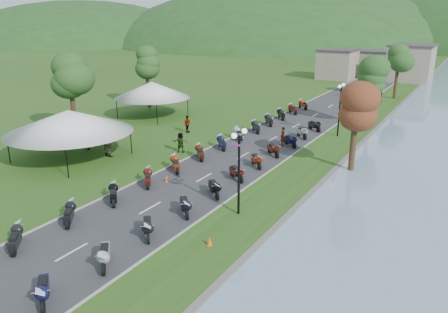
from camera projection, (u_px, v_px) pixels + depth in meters
The scene contains 12 objects.
road at pixel (296, 126), 46.12m from camera, with size 7.00×120.00×0.02m, color #37373A.
hills_backdrop at pixel (441, 44), 177.50m from camera, with size 360.00×120.00×76.00m, color #285621, non-canonical shape.
far_building at pixel (374, 63), 83.26m from camera, with size 18.00×16.00×5.00m, color gray.
moto_row_left at pixel (189, 158), 33.87m from camera, with size 2.60×52.14×1.10m, color #331411, non-canonical shape.
moto_row_right at pixel (226, 180), 29.49m from camera, with size 2.60×37.92×1.10m, color #331411, non-canonical shape.
vendor_tent_main at pixel (70, 135), 35.03m from camera, with size 6.68×6.68×4.00m, color white, non-canonical shape.
vendor_tent_side at pixel (153, 99), 49.71m from camera, with size 5.71×5.71×4.00m, color white, non-canonical shape.
tree_park_left at pixel (71, 88), 40.39m from camera, with size 3.38×3.38×9.38m, color #2F5D23, non-canonical shape.
tree_lakeside at pixel (356, 118), 31.76m from camera, with size 2.88×2.88×8.00m, color #2F5D23, non-canonical shape.
pedestrian_a at pixel (108, 156), 36.27m from camera, with size 0.64×0.47×1.75m, color slate.
pedestrian_b at pixel (109, 156), 36.21m from camera, with size 0.94×0.51×1.93m, color slate.
pedestrian_c at pixel (88, 150), 37.88m from camera, with size 1.21×0.50×1.88m, color slate.
Camera 1 is at (16.07, -2.60, 11.13)m, focal length 35.00 mm.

